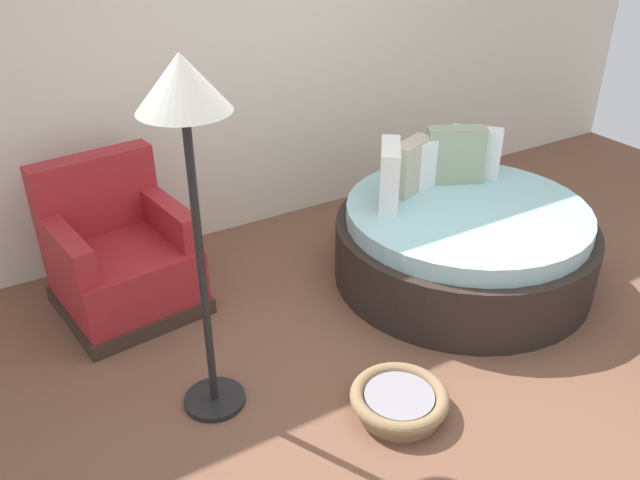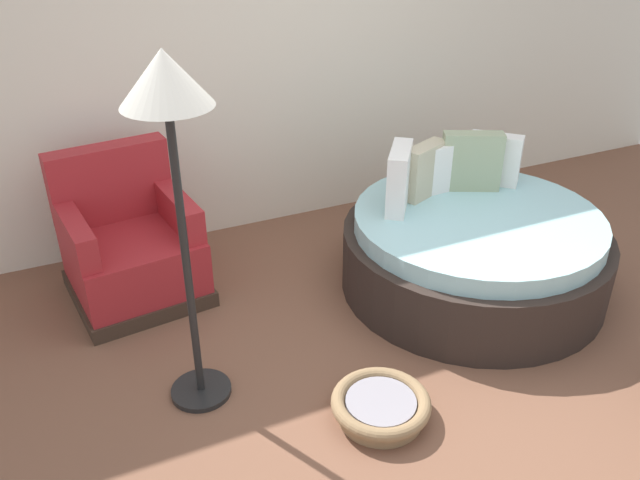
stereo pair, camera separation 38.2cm
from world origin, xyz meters
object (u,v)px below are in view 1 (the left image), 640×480
Objects in this scene: red_armchair at (120,259)px; pet_basket at (399,400)px; round_daybed at (462,239)px; floor_lamp at (186,122)px.

pet_basket is (0.91, -1.69, -0.26)m from red_armchair.
pet_basket is (-1.14, -0.84, -0.21)m from round_daybed.
red_armchair is 0.52× the size of floor_lamp.
floor_lamp is at bearing -83.65° from red_armchair.
round_daybed is 1.83× the size of red_armchair.
red_armchair is at bearing 118.32° from pet_basket.
round_daybed is at bearing -22.52° from red_armchair.
round_daybed is 2.23m from red_armchair.
red_armchair is at bearing 96.35° from floor_lamp.
round_daybed reaches higher than red_armchair.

